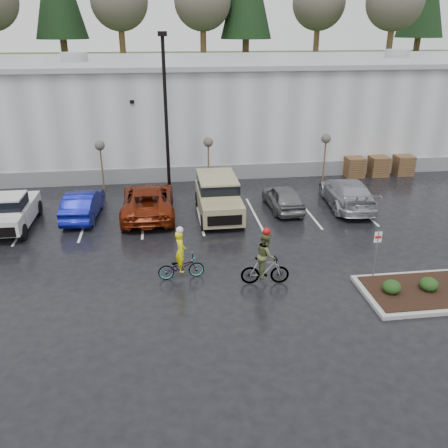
{
  "coord_description": "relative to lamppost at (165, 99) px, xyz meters",
  "views": [
    {
      "loc": [
        -4.33,
        -15.56,
        9.53
      ],
      "look_at": [
        -1.74,
        3.82,
        1.3
      ],
      "focal_mm": 38.0,
      "sensor_mm": 36.0,
      "label": 1
    }
  ],
  "objects": [
    {
      "name": "suv_tan",
      "position": [
        2.52,
        -3.94,
        -4.66
      ],
      "size": [
        2.2,
        5.1,
        2.06
      ],
      "primitive_type": null,
      "color": "tan",
      "rests_on": "ground"
    },
    {
      "name": "sapling_mid",
      "position": [
        2.5,
        1.0,
        -2.96
      ],
      "size": [
        0.6,
        0.6,
        3.2
      ],
      "color": "#4D371F",
      "rests_on": "ground"
    },
    {
      "name": "sapling_east",
      "position": [
        10.0,
        1.0,
        -2.96
      ],
      "size": [
        0.6,
        0.6,
        3.2
      ],
      "color": "#4D371F",
      "rests_on": "ground"
    },
    {
      "name": "car_far_silver",
      "position": [
        9.89,
        -3.43,
        -4.89
      ],
      "size": [
        2.69,
        5.63,
        1.58
      ],
      "primitive_type": "imported",
      "rotation": [
        0.0,
        0.0,
        3.05
      ],
      "color": "#A9AAB1",
      "rests_on": "ground"
    },
    {
      "name": "ground",
      "position": [
        4.0,
        -12.0,
        -5.69
      ],
      "size": [
        120.0,
        120.0,
        0.0
      ],
      "primitive_type": "plane",
      "color": "black",
      "rests_on": "ground"
    },
    {
      "name": "pickup_white",
      "position": [
        -8.05,
        -3.97,
        -4.71
      ],
      "size": [
        2.1,
        5.2,
        1.96
      ],
      "primitive_type": null,
      "color": "silver",
      "rests_on": "ground"
    },
    {
      "name": "pallet_stack_c",
      "position": [
        16.0,
        2.0,
        -5.01
      ],
      "size": [
        1.2,
        1.2,
        1.35
      ],
      "primitive_type": "cube",
      "color": "#4D371F",
      "rests_on": "ground"
    },
    {
      "name": "cyclist_olive",
      "position": [
        3.46,
        -11.39,
        -4.81
      ],
      "size": [
        1.89,
        0.93,
        2.41
      ],
      "rotation": [
        0.0,
        0.0,
        1.48
      ],
      "color": "#3F3F44",
      "rests_on": "ground"
    },
    {
      "name": "wooded_ridge",
      "position": [
        4.0,
        33.0,
        -2.69
      ],
      "size": [
        80.0,
        25.0,
        6.0
      ],
      "primitive_type": "cube",
      "color": "#2E441C",
      "rests_on": "ground"
    },
    {
      "name": "car_blue",
      "position": [
        -4.66,
        -3.15,
        -4.95
      ],
      "size": [
        1.87,
        4.55,
        1.46
      ],
      "primitive_type": "imported",
      "rotation": [
        0.0,
        0.0,
        3.07
      ],
      "color": "navy",
      "rests_on": "ground"
    },
    {
      "name": "fire_lane_sign",
      "position": [
        7.8,
        -11.8,
        -4.28
      ],
      "size": [
        0.3,
        0.05,
        2.2
      ],
      "color": "gray",
      "rests_on": "ground"
    },
    {
      "name": "cyclist_hivis",
      "position": [
        0.2,
        -10.5,
        -4.98
      ],
      "size": [
        1.92,
        0.81,
        2.26
      ],
      "rotation": [
        0.0,
        0.0,
        1.66
      ],
      "color": "#3F3F44",
      "rests_on": "ground"
    },
    {
      "name": "lamppost",
      "position": [
        0.0,
        0.0,
        0.0
      ],
      "size": [
        0.5,
        1.0,
        9.22
      ],
      "color": "black",
      "rests_on": "ground"
    },
    {
      "name": "car_grey",
      "position": [
        6.21,
        -3.39,
        -5.0
      ],
      "size": [
        1.79,
        4.1,
        1.38
      ],
      "primitive_type": "imported",
      "rotation": [
        0.0,
        0.0,
        3.18
      ],
      "color": "slate",
      "rests_on": "ground"
    },
    {
      "name": "shrub_b",
      "position": [
        9.5,
        -13.0,
        -5.27
      ],
      "size": [
        0.7,
        0.7,
        0.52
      ],
      "primitive_type": "ellipsoid",
      "color": "black",
      "rests_on": "curb_island"
    },
    {
      "name": "sapling_west",
      "position": [
        -4.0,
        1.0,
        -2.96
      ],
      "size": [
        0.6,
        0.6,
        3.2
      ],
      "color": "#4D371F",
      "rests_on": "ground"
    },
    {
      "name": "shrub_a",
      "position": [
        8.0,
        -13.0,
        -5.27
      ],
      "size": [
        0.7,
        0.7,
        0.52
      ],
      "primitive_type": "ellipsoid",
      "color": "black",
      "rests_on": "curb_island"
    },
    {
      "name": "pallet_stack_a",
      "position": [
        12.5,
        2.0,
        -5.01
      ],
      "size": [
        1.2,
        1.2,
        1.35
      ],
      "primitive_type": "cube",
      "color": "#4D371F",
      "rests_on": "ground"
    },
    {
      "name": "car_red",
      "position": [
        -1.22,
        -3.29,
        -4.87
      ],
      "size": [
        2.72,
        5.88,
        1.63
      ],
      "primitive_type": "imported",
      "rotation": [
        0.0,
        0.0,
        3.14
      ],
      "color": "#681C09",
      "rests_on": "ground"
    },
    {
      "name": "pallet_stack_b",
      "position": [
        14.2,
        2.0,
        -5.01
      ],
      "size": [
        1.2,
        1.2,
        1.35
      ],
      "primitive_type": "cube",
      "color": "#4D371F",
      "rests_on": "ground"
    },
    {
      "name": "warehouse",
      "position": [
        4.0,
        9.99,
        -2.04
      ],
      "size": [
        60.5,
        15.5,
        7.2
      ],
      "color": "#A4A7A8",
      "rests_on": "ground"
    }
  ]
}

